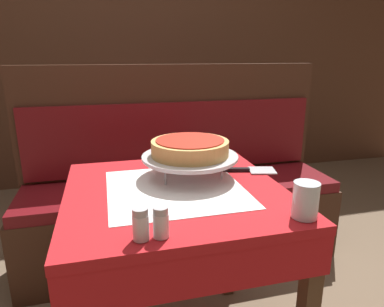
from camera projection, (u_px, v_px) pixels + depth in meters
The scene contains 11 objects.
dining_table_front at pixel (176, 215), 1.19m from camera, with size 0.73×0.73×0.73m.
dining_table_rear at pixel (143, 127), 2.70m from camera, with size 0.76×0.76×0.74m.
booth_bench at pixel (180, 203), 2.01m from camera, with size 1.77×0.47×1.12m.
back_wall_panel at pixel (125, 51), 3.03m from camera, with size 6.00×0.04×2.40m, color #4C2D1E.
pizza_pan_stand at pixel (190, 158), 1.25m from camera, with size 0.35×0.35×0.08m.
deep_dish_pizza at pixel (190, 147), 1.24m from camera, with size 0.28×0.28×0.06m.
pizza_server at pixel (243, 170), 1.33m from camera, with size 0.28×0.12×0.01m.
water_glass_near at pixel (305, 200), 0.94m from camera, with size 0.07×0.07×0.10m.
salt_shaker at pixel (141, 224), 0.83m from camera, with size 0.04×0.04×0.08m.
pepper_shaker at pixel (161, 222), 0.84m from camera, with size 0.04×0.04×0.08m.
condiment_caddy at pixel (134, 108), 2.56m from camera, with size 0.13×0.13×0.17m.
Camera 1 is at (-0.22, -1.06, 1.17)m, focal length 32.00 mm.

